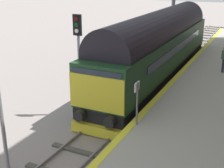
# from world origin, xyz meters

# --- Properties ---
(ground_plane) EXTENTS (140.00, 140.00, 0.00)m
(ground_plane) POSITION_xyz_m (0.00, 0.00, 0.00)
(ground_plane) COLOR gray
(ground_plane) RESTS_ON ground
(track_main) EXTENTS (2.50, 60.00, 0.15)m
(track_main) POSITION_xyz_m (0.00, 0.00, 0.06)
(track_main) COLOR slate
(track_main) RESTS_ON ground
(station_platform) EXTENTS (4.00, 44.00, 1.01)m
(station_platform) POSITION_xyz_m (3.60, 0.00, 0.50)
(station_platform) COLOR #A6A595
(station_platform) RESTS_ON ground
(diesel_locomotive) EXTENTS (2.74, 17.45, 4.68)m
(diesel_locomotive) POSITION_xyz_m (0.00, 4.27, 2.48)
(diesel_locomotive) COLOR black
(diesel_locomotive) RESTS_ON ground
(signal_post_mid) EXTENTS (0.44, 0.22, 5.12)m
(signal_post_mid) POSITION_xyz_m (-1.81, -2.68, 3.25)
(signal_post_mid) COLOR gray
(signal_post_mid) RESTS_ON ground
(platform_number_sign) EXTENTS (0.10, 0.44, 1.83)m
(platform_number_sign) POSITION_xyz_m (1.90, -4.31, 2.23)
(platform_number_sign) COLOR slate
(platform_number_sign) RESTS_ON station_platform
(waiting_passenger) EXTENTS (0.35, 0.51, 1.64)m
(waiting_passenger) POSITION_xyz_m (4.09, 4.88, 1.99)
(waiting_passenger) COLOR #2E3341
(waiting_passenger) RESTS_ON station_platform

